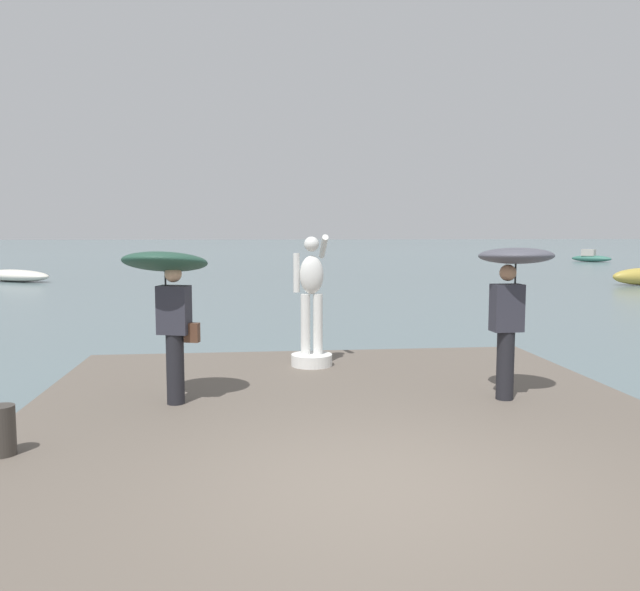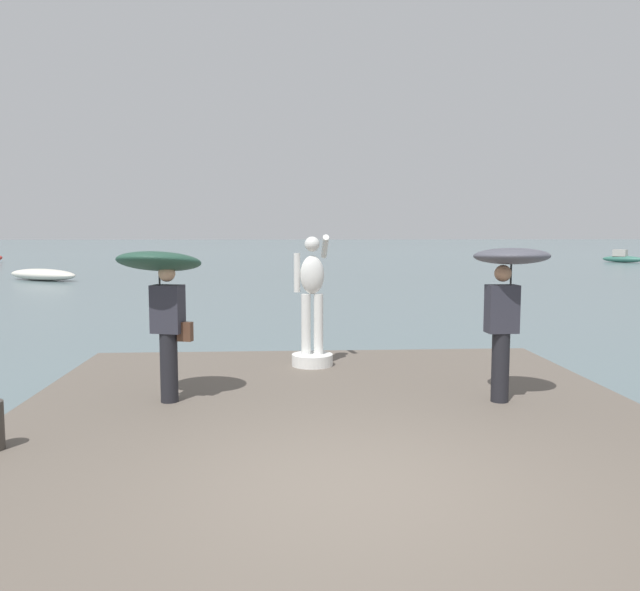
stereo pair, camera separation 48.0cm
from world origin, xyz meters
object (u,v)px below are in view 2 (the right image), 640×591
object	(u,v)px
boat_leftward	(43,275)
boat_near	(622,258)
onlooker_left	(162,282)
onlooker_right	(508,284)
statue_white_figure	(312,315)

from	to	relation	value
boat_leftward	boat_near	bearing A→B (deg)	23.48
onlooker_left	boat_near	size ratio (longest dim) A/B	0.64
onlooker_right	boat_leftward	size ratio (longest dim) A/B	0.41
statue_white_figure	boat_near	xyz separation A→B (m)	(28.66, 42.69, -0.84)
statue_white_figure	onlooker_left	size ratio (longest dim) A/B	1.07
onlooker_left	boat_near	xyz separation A→B (m)	(30.64, 44.75, -1.53)
onlooker_left	boat_near	bearing A→B (deg)	55.60
boat_near	boat_leftward	xyz separation A→B (m)	(-41.82, -18.16, -0.07)
onlooker_left	boat_leftward	size ratio (longest dim) A/B	0.41
statue_white_figure	boat_leftward	xyz separation A→B (m)	(-13.16, 24.53, -0.91)
statue_white_figure	boat_leftward	size ratio (longest dim) A/B	0.44
onlooker_left	boat_leftward	xyz separation A→B (m)	(-11.18, 26.58, -1.60)
onlooker_right	boat_leftward	xyz separation A→B (m)	(-15.49, 26.85, -1.58)
onlooker_right	boat_near	distance (m)	52.17
onlooker_right	boat_leftward	distance (m)	31.04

